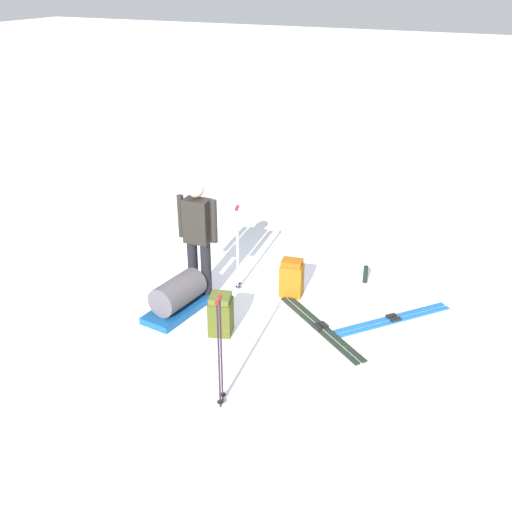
{
  "coord_description": "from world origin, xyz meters",
  "views": [
    {
      "loc": [
        -6.35,
        -3.03,
        4.12
      ],
      "look_at": [
        0.0,
        0.0,
        0.7
      ],
      "focal_mm": 41.6,
      "sensor_mm": 36.0,
      "label": 1
    }
  ],
  "objects": [
    {
      "name": "skier_standing",
      "position": [
        -0.22,
        0.75,
        0.95
      ],
      "size": [
        0.24,
        0.57,
        1.7
      ],
      "color": "black",
      "rests_on": "ground_plane"
    },
    {
      "name": "backpack_large_dark",
      "position": [
        0.39,
        -0.36,
        0.26
      ],
      "size": [
        0.28,
        0.34,
        0.54
      ],
      "color": "#8C5410",
      "rests_on": "ground_plane"
    },
    {
      "name": "gear_sled",
      "position": [
        -0.66,
        0.82,
        0.22
      ],
      "size": [
        1.1,
        0.57,
        0.49
      ],
      "color": "navy",
      "rests_on": "ground_plane"
    },
    {
      "name": "ski_pair_near",
      "position": [
        0.35,
        -1.81,
        0.01
      ],
      "size": [
        1.41,
        1.24,
        0.05
      ],
      "color": "#1D5FAE",
      "rests_on": "ground_plane"
    },
    {
      "name": "backpack_bright",
      "position": [
        -0.86,
        0.07,
        0.26
      ],
      "size": [
        0.37,
        0.36,
        0.53
      ],
      "color": "#414715",
      "rests_on": "ground_plane"
    },
    {
      "name": "ski_poles_planted_near",
      "position": [
        0.23,
        0.39,
        0.7
      ],
      "size": [
        0.16,
        0.1,
        1.26
      ],
      "color": "#B3B1BD",
      "rests_on": "ground_plane"
    },
    {
      "name": "thermos_bottle",
      "position": [
        1.19,
        -1.19,
        0.13
      ],
      "size": [
        0.07,
        0.07,
        0.26
      ],
      "primitive_type": "cylinder",
      "color": "black",
      "rests_on": "ground_plane"
    },
    {
      "name": "ground_plane",
      "position": [
        0.0,
        0.0,
        0.0
      ],
      "size": [
        80.0,
        80.0,
        0.0
      ],
      "primitive_type": "plane",
      "color": "white"
    },
    {
      "name": "ski_poles_planted_far",
      "position": [
        -2.05,
        -0.58,
        0.71
      ],
      "size": [
        0.18,
        0.1,
        1.27
      ],
      "color": "black",
      "rests_on": "ground_plane"
    },
    {
      "name": "ski_pair_far",
      "position": [
        -0.24,
        -1.02,
        0.01
      ],
      "size": [
        1.17,
        1.49,
        0.05
      ],
      "color": "black",
      "rests_on": "ground_plane"
    }
  ]
}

